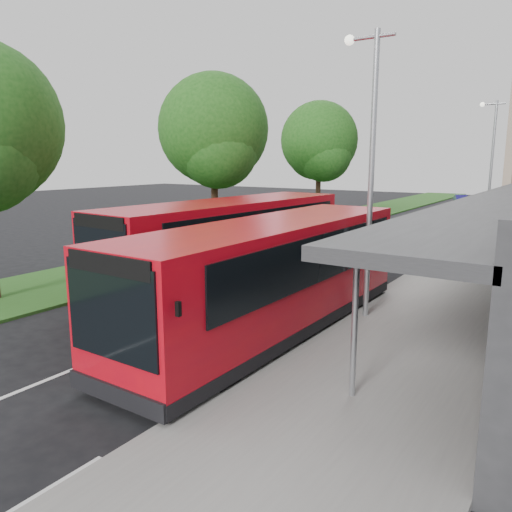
{
  "coord_description": "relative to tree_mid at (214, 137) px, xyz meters",
  "views": [
    {
      "loc": [
        9.4,
        -11.64,
        4.73
      ],
      "look_at": [
        0.22,
        2.1,
        1.5
      ],
      "focal_mm": 35.0,
      "sensor_mm": 36.0,
      "label": 1
    }
  ],
  "objects": [
    {
      "name": "bus_second",
      "position": [
        5.39,
        -6.0,
        -4.2
      ],
      "size": [
        3.57,
        11.48,
        3.21
      ],
      "rotation": [
        0.0,
        0.0,
        -0.06
      ],
      "color": "red",
      "rests_on": "ground"
    },
    {
      "name": "lane_centre_line",
      "position": [
        7.01,
        5.95,
        -5.83
      ],
      "size": [
        0.12,
        70.0,
        0.01
      ],
      "primitive_type": "cube",
      "color": "silver",
      "rests_on": "ground"
    },
    {
      "name": "grass_verge",
      "position": [
        0.01,
        10.95,
        -5.79
      ],
      "size": [
        5.0,
        80.0,
        0.1
      ],
      "primitive_type": "cube",
      "color": "#234C18",
      "rests_on": "ground"
    },
    {
      "name": "ground",
      "position": [
        7.01,
        -9.05,
        -5.84
      ],
      "size": [
        120.0,
        120.0,
        0.0
      ],
      "primitive_type": "plane",
      "color": "black",
      "rests_on": "ground"
    },
    {
      "name": "lamp_post_near",
      "position": [
        11.13,
        -7.05,
        -1.12
      ],
      "size": [
        1.44,
        0.28,
        8.0
      ],
      "color": "#9C9FA5",
      "rests_on": "pavement"
    },
    {
      "name": "bollard",
      "position": [
        12.12,
        8.33,
        -5.13
      ],
      "size": [
        0.21,
        0.21,
        1.13
      ],
      "primitive_type": "cylinder",
      "rotation": [
        0.0,
        0.0,
        -0.18
      ],
      "color": "#EAEB0C",
      "rests_on": "pavement"
    },
    {
      "name": "tree_mid",
      "position": [
        0.0,
        0.0,
        0.0
      ],
      "size": [
        5.63,
        5.63,
        9.04
      ],
      "color": "#311D13",
      "rests_on": "ground"
    },
    {
      "name": "tree_far",
      "position": [
        0.0,
        12.0,
        -0.18
      ],
      "size": [
        5.45,
        5.45,
        8.76
      ],
      "color": "#311D13",
      "rests_on": "ground"
    },
    {
      "name": "car_far",
      "position": [
        5.47,
        33.58,
        -5.29
      ],
      "size": [
        2.22,
        3.52,
        1.1
      ],
      "primitive_type": "imported",
      "rotation": [
        0.0,
        0.0,
        0.35
      ],
      "color": "navy",
      "rests_on": "ground"
    },
    {
      "name": "kerb_dashes",
      "position": [
        10.31,
        9.95,
        -5.83
      ],
      "size": [
        0.12,
        56.0,
        0.01
      ],
      "color": "silver",
      "rests_on": "ground"
    },
    {
      "name": "bus_main",
      "position": [
        9.51,
        -9.56,
        -4.25
      ],
      "size": [
        2.97,
        10.97,
        3.1
      ],
      "rotation": [
        0.0,
        0.0,
        -0.01
      ],
      "color": "red",
      "rests_on": "ground"
    },
    {
      "name": "car_near",
      "position": [
        8.62,
        29.37,
        -5.22
      ],
      "size": [
        2.33,
        3.89,
        1.24
      ],
      "primitive_type": "imported",
      "rotation": [
        0.0,
        0.0,
        -0.25
      ],
      "color": "#540E0C",
      "rests_on": "ground"
    },
    {
      "name": "lamp_post_far",
      "position": [
        11.13,
        12.95,
        -1.12
      ],
      "size": [
        1.44,
        0.28,
        8.0
      ],
      "color": "#9C9FA5",
      "rests_on": "pavement"
    },
    {
      "name": "litter_bin",
      "position": [
        12.95,
        2.14,
        -5.28
      ],
      "size": [
        0.59,
        0.59,
        0.81
      ],
      "primitive_type": "cylinder",
      "rotation": [
        0.0,
        0.0,
        0.4
      ],
      "color": "#361F16",
      "rests_on": "pavement"
    }
  ]
}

